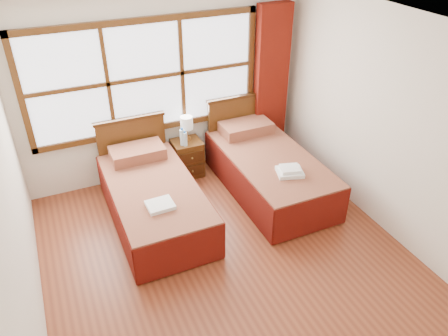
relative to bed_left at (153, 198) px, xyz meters
name	(u,v)px	position (x,y,z in m)	size (l,w,h in m)	color
floor	(232,265)	(0.55, -1.20, -0.31)	(4.50, 4.50, 0.00)	brown
ceiling	(236,33)	(0.55, -1.20, 2.29)	(4.50, 4.50, 0.00)	white
wall_back	(164,88)	(0.55, 1.05, 0.99)	(4.00, 4.00, 0.00)	silver
wall_left	(11,221)	(-1.45, -1.20, 0.99)	(4.50, 4.50, 0.00)	silver
wall_right	(394,130)	(2.55, -1.20, 0.99)	(4.50, 4.50, 0.00)	silver
window	(146,78)	(0.30, 1.01, 1.19)	(3.16, 0.06, 1.56)	white
curtain	(271,83)	(2.15, 0.91, 0.86)	(0.50, 0.16, 2.30)	maroon
bed_left	(153,198)	(0.00, 0.00, 0.00)	(1.04, 2.06, 1.01)	#3B200C
bed_right	(267,169)	(1.64, 0.00, 0.01)	(1.08, 2.10, 1.05)	#3B200C
nightstand	(188,158)	(0.75, 0.80, -0.03)	(0.41, 0.41, 0.55)	#4E2C11
towels_left	(160,205)	(-0.04, -0.51, 0.25)	(0.31, 0.27, 0.05)	white
towels_right	(290,171)	(1.64, -0.54, 0.29)	(0.38, 0.36, 0.09)	white
lamp	(187,123)	(0.79, 0.87, 0.49)	(0.18, 0.18, 0.35)	gold
bottle_near	(182,137)	(0.67, 0.73, 0.36)	(0.07, 0.07, 0.27)	silver
bottle_far	(185,139)	(0.69, 0.70, 0.34)	(0.06, 0.06, 0.23)	silver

